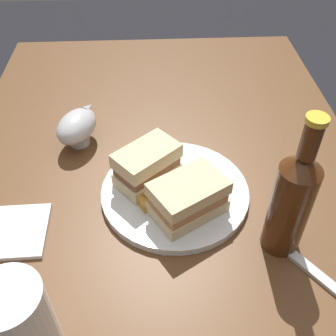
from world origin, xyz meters
name	(u,v)px	position (x,y,z in m)	size (l,w,h in m)	color
dining_table	(163,273)	(0.00, 0.00, 0.38)	(1.11, 0.80, 0.77)	brown
plate	(175,192)	(-0.08, -0.02, 0.78)	(0.27, 0.27, 0.01)	white
sandwich_half_left	(147,166)	(-0.05, 0.03, 0.82)	(0.12, 0.13, 0.07)	beige
sandwich_half_right	(188,198)	(-0.13, -0.04, 0.82)	(0.13, 0.14, 0.07)	beige
potato_wedge_front	(177,206)	(-0.13, -0.02, 0.79)	(0.04, 0.02, 0.02)	gold
potato_wedge_middle	(144,202)	(-0.11, 0.04, 0.79)	(0.04, 0.02, 0.02)	gold
potato_wedge_back	(156,190)	(-0.09, 0.01, 0.79)	(0.04, 0.02, 0.02)	#B77F33
potato_wedge_left_edge	(156,192)	(-0.09, 0.01, 0.79)	(0.05, 0.02, 0.02)	#B77F33
pint_glass	(24,331)	(-0.35, 0.18, 0.84)	(0.08, 0.08, 0.15)	white
gravy_boat	(77,126)	(0.08, 0.17, 0.81)	(0.13, 0.10, 0.07)	#B7B7BC
cider_bottle	(292,201)	(-0.19, -0.18, 0.87)	(0.06, 0.06, 0.25)	#47230F
napkin	(20,231)	(-0.15, 0.24, 0.77)	(0.11, 0.09, 0.01)	white
fork	(333,287)	(-0.28, -0.24, 0.77)	(0.18, 0.02, 0.01)	silver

